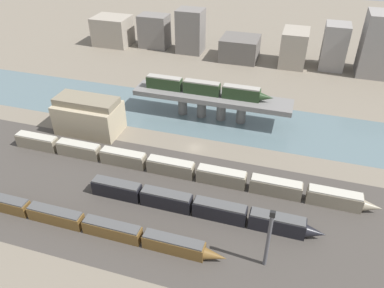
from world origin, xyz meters
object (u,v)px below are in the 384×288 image
Objects in this scene: train_on_bridge at (206,88)px; signal_tower at (269,239)px; train_yard_far at (176,168)px; train_yard_mid at (198,206)px; train_yard_near at (90,224)px; warehouse_building at (89,115)px.

train_on_bridge is 58.89m from signal_tower.
signal_tower is (25.81, -21.42, 5.26)m from train_yard_far.
train_yard_mid is at bearing -51.38° from train_yard_far.
train_yard_mid is 19.71m from signal_tower.
train_yard_near is 26.15m from train_yard_far.
train_yard_near is 41.73m from warehouse_building.
train_yard_near is 1.09× the size of train_yard_mid.
train_yard_near is 0.60× the size of train_yard_far.
train_yard_mid reaches higher than train_yard_near.
train_yard_mid is at bearing 29.48° from train_yard_near.
warehouse_building is (-20.47, 36.19, 3.54)m from train_yard_near.
train_on_bridge reaches higher than train_yard_near.
warehouse_building is (-31.84, 12.64, 3.25)m from train_yard_far.
warehouse_building reaches higher than train_yard_near.
train_on_bridge reaches higher than train_yard_mid.
warehouse_building is at bearing 119.50° from train_yard_near.
train_on_bridge is at bearing 91.47° from train_yard_far.
signal_tower is at bearing -30.43° from train_yard_mid.
warehouse_building reaches higher than train_yard_mid.
train_yard_mid is at bearing -30.63° from warehouse_building.
train_yard_mid is at bearing -76.59° from train_on_bridge.
train_yard_mid is 3.80× the size of signal_tower.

